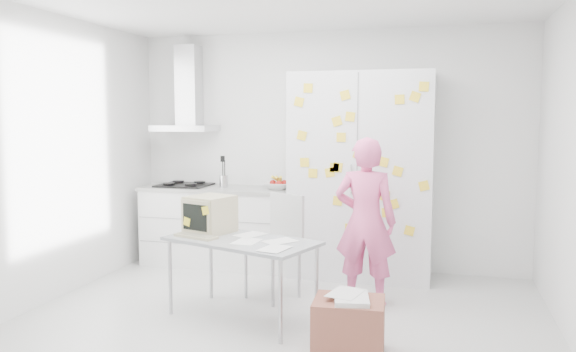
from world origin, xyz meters
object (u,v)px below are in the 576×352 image
(person, at_px, (365,222))
(chair, at_px, (278,239))
(cardboard_box, at_px, (349,326))
(desk, at_px, (221,226))

(person, xyz_separation_m, chair, (-0.84, 0.01, -0.22))
(person, bearing_deg, cardboard_box, 92.88)
(chair, height_order, cardboard_box, chair)
(person, bearing_deg, desk, 25.04)
(person, bearing_deg, chair, -0.00)
(person, xyz_separation_m, desk, (-1.20, -0.54, 0.00))
(cardboard_box, bearing_deg, person, 91.92)
(chair, bearing_deg, person, 26.39)
(desk, xyz_separation_m, cardboard_box, (1.24, -0.60, -0.57))
(desk, relative_size, cardboard_box, 2.66)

